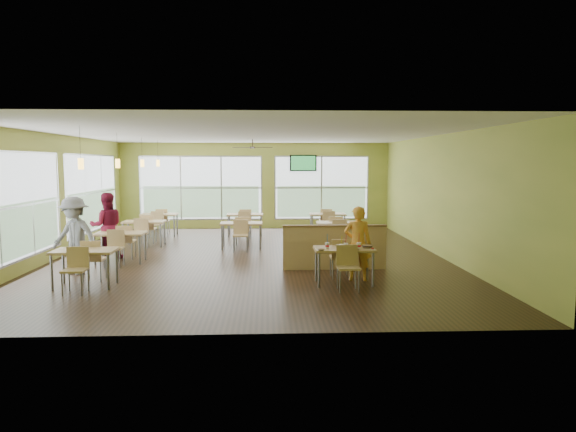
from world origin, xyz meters
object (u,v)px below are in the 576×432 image
object	(u,v)px
half_wall_divider	(335,247)
food_basket	(367,246)
main_table	(344,254)
man_plaid	(358,243)

from	to	relation	value
half_wall_divider	food_basket	distance (m)	1.56
main_table	man_plaid	distance (m)	0.49
man_plaid	half_wall_divider	bearing A→B (deg)	-64.28
half_wall_divider	main_table	bearing A→B (deg)	-90.00
half_wall_divider	man_plaid	size ratio (longest dim) A/B	1.52
main_table	food_basket	size ratio (longest dim) A/B	6.74
half_wall_divider	food_basket	xyz separation A→B (m)	(0.47, -1.46, 0.26)
half_wall_divider	food_basket	size ratio (longest dim) A/B	10.65
half_wall_divider	food_basket	bearing A→B (deg)	-72.18
man_plaid	food_basket	xyz separation A→B (m)	(0.14, -0.34, -0.01)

